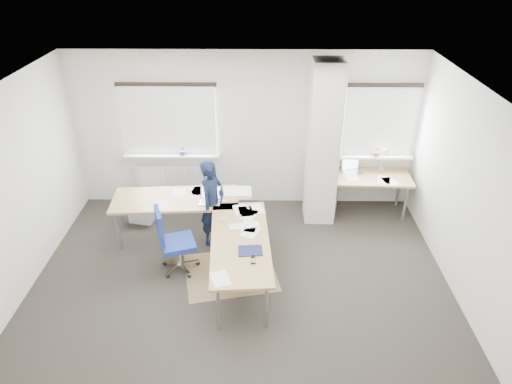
{
  "coord_description": "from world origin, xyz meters",
  "views": [
    {
      "loc": [
        0.28,
        -4.93,
        4.42
      ],
      "look_at": [
        0.21,
        0.9,
        1.09
      ],
      "focal_mm": 32.0,
      "sensor_mm": 36.0,
      "label": 1
    }
  ],
  "objects_px": {
    "person": "(212,203)",
    "task_chair": "(176,253)",
    "desk_side": "(370,178)",
    "desk_main": "(209,219)"
  },
  "relations": [
    {
      "from": "person",
      "to": "desk_main",
      "type": "bearing_deg",
      "value": -156.1
    },
    {
      "from": "task_chair",
      "to": "person",
      "type": "bearing_deg",
      "value": 37.96
    },
    {
      "from": "task_chair",
      "to": "desk_side",
      "type": "bearing_deg",
      "value": 8.9
    },
    {
      "from": "desk_side",
      "to": "task_chair",
      "type": "xyz_separation_m",
      "value": [
        -3.15,
        -1.68,
        -0.39
      ]
    },
    {
      "from": "task_chair",
      "to": "person",
      "type": "distance_m",
      "value": 0.99
    },
    {
      "from": "person",
      "to": "desk_side",
      "type": "bearing_deg",
      "value": -45.59
    },
    {
      "from": "desk_main",
      "to": "desk_side",
      "type": "distance_m",
      "value": 3.0
    },
    {
      "from": "desk_side",
      "to": "task_chair",
      "type": "relative_size",
      "value": 1.33
    },
    {
      "from": "person",
      "to": "task_chair",
      "type": "bearing_deg",
      "value": 172.28
    },
    {
      "from": "desk_main",
      "to": "task_chair",
      "type": "relative_size",
      "value": 2.44
    }
  ]
}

